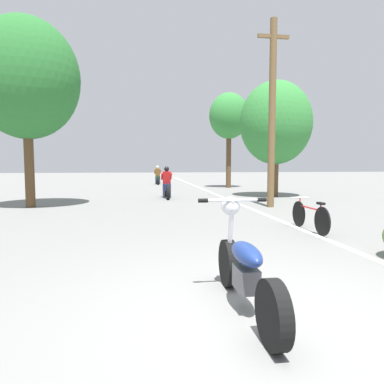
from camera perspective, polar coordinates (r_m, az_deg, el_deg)
The scene contains 10 objects.
ground_plane at distance 3.67m, azimuth 9.90°, elevation -19.48°, with size 120.00×120.00×0.00m, color slate.
lane_stripe_edge at distance 15.77m, azimuth 5.05°, elevation -0.81°, with size 0.14×48.00×0.01m, color white.
utility_pole at distance 12.39m, azimuth 13.21°, elevation 12.87°, with size 1.10×0.24×6.41m.
roadside_tree_right_near at distance 16.43m, azimuth 13.80°, elevation 11.11°, with size 3.31×2.98×5.30m.
roadside_tree_right_far at distance 22.30m, azimuth 6.18°, elevation 12.36°, with size 2.52×2.27×6.01m.
roadside_tree_left at distance 13.45m, azimuth -25.94°, elevation 16.59°, with size 3.56×3.21×6.46m.
motorcycle_foreground at distance 3.66m, azimuth 8.71°, elevation -12.24°, with size 0.81×2.03×1.12m.
motorcycle_rider_lead at distance 15.24m, azimuth -4.23°, elevation 0.98°, with size 0.50×2.14×1.40m.
motorcycle_rider_far at distance 25.81m, azimuth -5.74°, elevation 2.45°, with size 0.50×2.03×1.40m.
bicycle_parked at distance 8.13m, azimuth 19.05°, elevation -3.82°, with size 0.44×1.71×0.72m.
Camera 1 is at (-1.06, -3.18, 1.50)m, focal length 32.00 mm.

